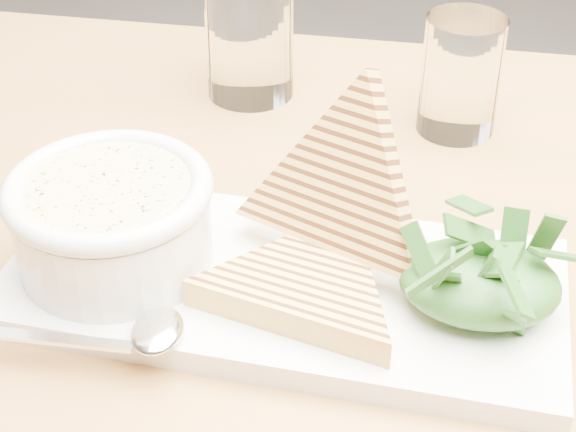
% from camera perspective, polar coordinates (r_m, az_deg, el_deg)
% --- Properties ---
extents(table_top, '(1.28, 0.86, 0.04)m').
position_cam_1_polar(table_top, '(0.60, -7.44, -6.76)').
color(table_top, '#9A6433').
rests_on(table_top, ground).
extents(platter, '(0.37, 0.18, 0.02)m').
position_cam_1_polar(platter, '(0.57, -0.34, -4.51)').
color(platter, white).
rests_on(platter, table_top).
extents(soup_bowl, '(0.13, 0.13, 0.05)m').
position_cam_1_polar(soup_bowl, '(0.58, -11.20, -0.87)').
color(soup_bowl, white).
rests_on(soup_bowl, platter).
extents(soup, '(0.11, 0.11, 0.01)m').
position_cam_1_polar(soup, '(0.56, -11.55, 1.59)').
color(soup, '#D8C885').
rests_on(soup, soup_bowl).
extents(bowl_rim, '(0.13, 0.13, 0.01)m').
position_cam_1_polar(bowl_rim, '(0.56, -11.57, 1.76)').
color(bowl_rim, white).
rests_on(bowl_rim, soup_bowl).
extents(sandwich_flat, '(0.19, 0.19, 0.02)m').
position_cam_1_polar(sandwich_flat, '(0.55, 1.33, -4.48)').
color(sandwich_flat, gold).
rests_on(sandwich_flat, platter).
extents(sandwich_lean, '(0.20, 0.19, 0.18)m').
position_cam_1_polar(sandwich_lean, '(0.56, 3.47, 1.81)').
color(sandwich_lean, gold).
rests_on(sandwich_lean, sandwich_flat).
extents(salad_base, '(0.10, 0.08, 0.04)m').
position_cam_1_polar(salad_base, '(0.55, 12.26, -4.21)').
color(salad_base, black).
rests_on(salad_base, platter).
extents(arugula_pile, '(0.11, 0.10, 0.05)m').
position_cam_1_polar(arugula_pile, '(0.54, 12.37, -3.55)').
color(arugula_pile, '#356B27').
rests_on(arugula_pile, platter).
extents(spoon_bowl, '(0.03, 0.04, 0.01)m').
position_cam_1_polar(spoon_bowl, '(0.53, -8.44, -7.36)').
color(spoon_bowl, silver).
rests_on(spoon_bowl, platter).
extents(spoon_handle, '(0.10, 0.01, 0.00)m').
position_cam_1_polar(spoon_handle, '(0.54, -15.33, -7.63)').
color(spoon_handle, silver).
rests_on(spoon_handle, platter).
extents(glass_near, '(0.08, 0.08, 0.12)m').
position_cam_1_polar(glass_near, '(0.79, -2.51, 11.81)').
color(glass_near, white).
rests_on(glass_near, table_top).
extents(glass_far, '(0.07, 0.07, 0.10)m').
position_cam_1_polar(glass_far, '(0.75, 11.10, 8.89)').
color(glass_far, white).
rests_on(glass_far, table_top).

